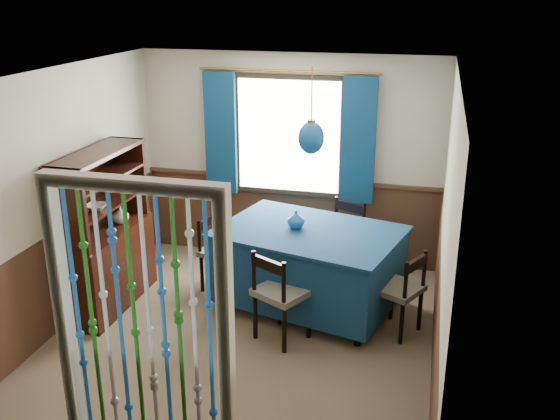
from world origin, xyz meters
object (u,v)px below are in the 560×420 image
(chair_far, at_px, (342,239))
(bowl_shelf, at_px, (96,207))
(chair_right, at_px, (401,290))
(dining_table, at_px, (309,264))
(chair_left, at_px, (219,250))
(sideboard, at_px, (106,253))
(chair_near, at_px, (280,294))
(pendant_lamp, at_px, (311,138))
(vase_table, at_px, (296,220))
(vase_sideboard, at_px, (120,214))

(chair_far, relative_size, bowl_shelf, 4.17)
(chair_far, height_order, chair_right, chair_far)
(dining_table, bearing_deg, chair_far, 87.61)
(chair_left, height_order, sideboard, sideboard)
(chair_near, distance_m, sideboard, 1.94)
(chair_far, bearing_deg, chair_right, 149.82)
(chair_far, bearing_deg, chair_left, 48.13)
(dining_table, xyz_separation_m, pendant_lamp, (0.00, -0.00, 1.33))
(dining_table, xyz_separation_m, sideboard, (-2.05, -0.45, 0.09))
(vase_table, relative_size, bowl_shelf, 0.78)
(chair_left, height_order, chair_right, chair_right)
(vase_table, bearing_deg, sideboard, -165.79)
(dining_table, xyz_separation_m, vase_sideboard, (-1.99, -0.20, 0.44))
(vase_sideboard, bearing_deg, chair_near, -15.05)
(chair_left, bearing_deg, bowl_shelf, -39.18)
(chair_near, xyz_separation_m, chair_far, (0.36, 1.46, 0.00))
(chair_right, xyz_separation_m, pendant_lamp, (-0.96, 0.29, 1.37))
(dining_table, height_order, vase_table, vase_table)
(chair_far, distance_m, chair_right, 1.28)
(dining_table, height_order, chair_far, chair_far)
(vase_table, bearing_deg, chair_near, -88.79)
(dining_table, distance_m, vase_sideboard, 2.05)
(vase_table, bearing_deg, chair_far, 62.82)
(chair_near, height_order, sideboard, sideboard)
(pendant_lamp, bearing_deg, bowl_shelf, -162.12)
(dining_table, xyz_separation_m, chair_near, (-0.13, -0.70, -0.01))
(chair_right, bearing_deg, bowl_shelf, 124.11)
(chair_far, relative_size, chair_left, 1.10)
(dining_table, height_order, chair_left, dining_table)
(sideboard, bearing_deg, pendant_lamp, 13.20)
(dining_table, height_order, vase_sideboard, vase_sideboard)
(pendant_lamp, distance_m, vase_table, 0.88)
(chair_near, relative_size, vase_sideboard, 4.48)
(chair_far, distance_m, pendant_lamp, 1.55)
(chair_near, xyz_separation_m, sideboard, (-1.92, 0.25, 0.10))
(dining_table, bearing_deg, bowl_shelf, -148.00)
(chair_far, height_order, vase_table, vase_table)
(chair_left, distance_m, vase_sideboard, 1.13)
(sideboard, distance_m, pendant_lamp, 2.44)
(chair_left, relative_size, chair_right, 0.98)
(bowl_shelf, bearing_deg, dining_table, 17.88)
(chair_far, height_order, sideboard, sideboard)
(sideboard, bearing_deg, vase_sideboard, 77.39)
(chair_far, bearing_deg, chair_near, 101.09)
(vase_table, distance_m, vase_sideboard, 1.86)
(chair_far, xyz_separation_m, sideboard, (-2.28, -1.21, 0.10))
(chair_far, xyz_separation_m, chair_left, (-1.28, -0.55, -0.04))
(pendant_lamp, bearing_deg, vase_sideboard, -174.27)
(bowl_shelf, bearing_deg, sideboard, 107.33)
(sideboard, xyz_separation_m, pendant_lamp, (2.05, 0.45, 1.24))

